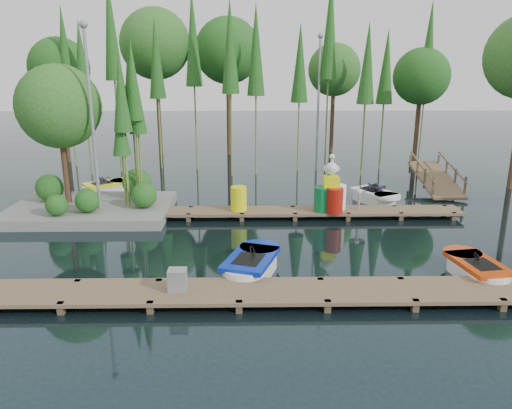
{
  "coord_description": "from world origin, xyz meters",
  "views": [
    {
      "loc": [
        0.24,
        -16.04,
        5.91
      ],
      "look_at": [
        0.5,
        0.5,
        1.1
      ],
      "focal_mm": 35.0,
      "sensor_mm": 36.0,
      "label": 1
    }
  ],
  "objects_px": {
    "boat_red": "(476,270)",
    "island": "(79,133)",
    "yellow_barrel": "(239,198)",
    "drum_cluster": "(332,195)",
    "boat_blue": "(251,266)",
    "utility_cabinet": "(177,280)",
    "boat_yellow_far": "(107,188)"
  },
  "relations": [
    {
      "from": "boat_red",
      "to": "utility_cabinet",
      "type": "distance_m",
      "value": 8.3
    },
    {
      "from": "utility_cabinet",
      "to": "drum_cluster",
      "type": "relative_size",
      "value": 0.26
    },
    {
      "from": "boat_yellow_far",
      "to": "yellow_barrel",
      "type": "relative_size",
      "value": 2.77
    },
    {
      "from": "island",
      "to": "boat_yellow_far",
      "type": "xyz_separation_m",
      "value": [
        0.01,
        3.03,
        -2.93
      ]
    },
    {
      "from": "boat_yellow_far",
      "to": "drum_cluster",
      "type": "bearing_deg",
      "value": -37.67
    },
    {
      "from": "utility_cabinet",
      "to": "drum_cluster",
      "type": "bearing_deg",
      "value": 53.92
    },
    {
      "from": "utility_cabinet",
      "to": "boat_red",
      "type": "bearing_deg",
      "value": 8.83
    },
    {
      "from": "boat_yellow_far",
      "to": "yellow_barrel",
      "type": "xyz_separation_m",
      "value": [
        6.15,
        -3.82,
        0.51
      ]
    },
    {
      "from": "boat_red",
      "to": "island",
      "type": "bearing_deg",
      "value": 144.02
    },
    {
      "from": "island",
      "to": "drum_cluster",
      "type": "xyz_separation_m",
      "value": [
        9.72,
        -0.95,
        -2.23
      ]
    },
    {
      "from": "boat_blue",
      "to": "boat_yellow_far",
      "type": "xyz_separation_m",
      "value": [
        -6.6,
        9.19,
        -0.0
      ]
    },
    {
      "from": "boat_red",
      "to": "drum_cluster",
      "type": "relative_size",
      "value": 1.15
    },
    {
      "from": "yellow_barrel",
      "to": "drum_cluster",
      "type": "xyz_separation_m",
      "value": [
        3.56,
        -0.16,
        0.18
      ]
    },
    {
      "from": "boat_yellow_far",
      "to": "utility_cabinet",
      "type": "xyz_separation_m",
      "value": [
        4.73,
        -10.82,
        0.33
      ]
    },
    {
      "from": "boat_blue",
      "to": "boat_red",
      "type": "height_order",
      "value": "boat_blue"
    },
    {
      "from": "island",
      "to": "yellow_barrel",
      "type": "height_order",
      "value": "island"
    },
    {
      "from": "yellow_barrel",
      "to": "island",
      "type": "bearing_deg",
      "value": 172.69
    },
    {
      "from": "yellow_barrel",
      "to": "boat_red",
      "type": "bearing_deg",
      "value": -40.25
    },
    {
      "from": "boat_blue",
      "to": "island",
      "type": "bearing_deg",
      "value": 155.45
    },
    {
      "from": "yellow_barrel",
      "to": "drum_cluster",
      "type": "relative_size",
      "value": 0.42
    },
    {
      "from": "yellow_barrel",
      "to": "boat_blue",
      "type": "bearing_deg",
      "value": -85.2
    },
    {
      "from": "boat_red",
      "to": "utility_cabinet",
      "type": "relative_size",
      "value": 4.52
    },
    {
      "from": "boat_yellow_far",
      "to": "yellow_barrel",
      "type": "bearing_deg",
      "value": -47.24
    },
    {
      "from": "boat_red",
      "to": "drum_cluster",
      "type": "bearing_deg",
      "value": 110.7
    },
    {
      "from": "utility_cabinet",
      "to": "yellow_barrel",
      "type": "xyz_separation_m",
      "value": [
        1.42,
        7.0,
        0.18
      ]
    },
    {
      "from": "boat_blue",
      "to": "drum_cluster",
      "type": "height_order",
      "value": "drum_cluster"
    },
    {
      "from": "boat_blue",
      "to": "drum_cluster",
      "type": "bearing_deg",
      "value": 77.52
    },
    {
      "from": "island",
      "to": "boat_blue",
      "type": "height_order",
      "value": "island"
    },
    {
      "from": "boat_blue",
      "to": "drum_cluster",
      "type": "distance_m",
      "value": 6.1
    },
    {
      "from": "utility_cabinet",
      "to": "drum_cluster",
      "type": "xyz_separation_m",
      "value": [
        4.98,
        6.84,
        0.37
      ]
    },
    {
      "from": "drum_cluster",
      "to": "boat_yellow_far",
      "type": "bearing_deg",
      "value": 157.7
    },
    {
      "from": "boat_blue",
      "to": "boat_yellow_far",
      "type": "bearing_deg",
      "value": 144.09
    }
  ]
}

